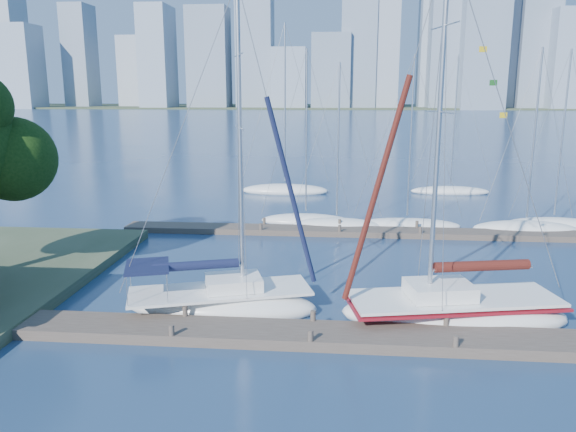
{
  "coord_description": "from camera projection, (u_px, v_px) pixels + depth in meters",
  "views": [
    {
      "loc": [
        0.87,
        -19.21,
        8.98
      ],
      "look_at": [
        -1.24,
        4.0,
        3.8
      ],
      "focal_mm": 35.0,
      "sensor_mm": 36.0,
      "label": 1
    }
  ],
  "objects": [
    {
      "name": "skyline",
      "position": [
        390.0,
        40.0,
        292.74
      ],
      "size": [
        502.34,
        51.31,
        105.76
      ],
      "color": "#8697AD",
      "rests_on": "ground"
    },
    {
      "name": "bg_boat_6",
      "position": [
        285.0,
        190.0,
        50.72
      ],
      "size": [
        8.05,
        3.28,
        15.11
      ],
      "rotation": [
        0.0,
        0.0,
        0.11
      ],
      "color": "white",
      "rests_on": "ground"
    },
    {
      "name": "bg_boat_3",
      "position": [
        407.0,
        225.0,
        37.75
      ],
      "size": [
        7.27,
        2.46,
        11.61
      ],
      "rotation": [
        0.0,
        0.0,
        -0.08
      ],
      "color": "white",
      "rests_on": "ground"
    },
    {
      "name": "bg_boat_1",
      "position": [
        306.0,
        220.0,
        39.04
      ],
      "size": [
        6.54,
        3.67,
        12.07
      ],
      "rotation": [
        0.0,
        0.0,
        0.29
      ],
      "color": "white",
      "rests_on": "ground"
    },
    {
      "name": "sailboat_maroon",
      "position": [
        454.0,
        294.0,
        22.19
      ],
      "size": [
        9.24,
        4.62,
        14.77
      ],
      "rotation": [
        0.0,
        0.0,
        0.2
      ],
      "color": "white",
      "rests_on": "ground"
    },
    {
      "name": "ground",
      "position": [
        312.0,
        340.0,
        20.7
      ],
      "size": [
        700.0,
        700.0,
        0.0
      ],
      "primitive_type": "plane",
      "color": "#18314D",
      "rests_on": "ground"
    },
    {
      "name": "bg_boat_5",
      "position": [
        553.0,
        224.0,
        37.84
      ],
      "size": [
        6.64,
        3.09,
        11.94
      ],
      "rotation": [
        0.0,
        0.0,
        0.18
      ],
      "color": "white",
      "rests_on": "ground"
    },
    {
      "name": "far_shore",
      "position": [
        338.0,
        107.0,
        331.8
      ],
      "size": [
        800.0,
        100.0,
        1.5
      ],
      "primitive_type": "cube",
      "color": "#38472D",
      "rests_on": "ground"
    },
    {
      "name": "bg_boat_4",
      "position": [
        526.0,
        229.0,
        36.48
      ],
      "size": [
        7.11,
        4.15,
        11.98
      ],
      "rotation": [
        0.0,
        0.0,
        0.3
      ],
      "color": "white",
      "rests_on": "ground"
    },
    {
      "name": "far_dock",
      "position": [
        355.0,
        232.0,
        36.04
      ],
      "size": [
        30.0,
        1.8,
        0.36
      ],
      "primitive_type": "cube",
      "color": "#443931",
      "rests_on": "ground"
    },
    {
      "name": "bg_boat_7",
      "position": [
        450.0,
        191.0,
        50.54
      ],
      "size": [
        7.23,
        4.09,
        12.35
      ],
      "rotation": [
        0.0,
        0.0,
        -0.33
      ],
      "color": "white",
      "rests_on": "ground"
    },
    {
      "name": "sailboat_navy",
      "position": [
        220.0,
        286.0,
        23.22
      ],
      "size": [
        8.45,
        4.92,
        13.57
      ],
      "rotation": [
        0.0,
        0.0,
        0.31
      ],
      "color": "white",
      "rests_on": "ground"
    },
    {
      "name": "bg_boat_2",
      "position": [
        337.0,
        225.0,
        37.62
      ],
      "size": [
        6.05,
        2.4,
        11.11
      ],
      "rotation": [
        0.0,
        0.0,
        0.06
      ],
      "color": "white",
      "rests_on": "ground"
    },
    {
      "name": "near_dock",
      "position": [
        312.0,
        335.0,
        20.66
      ],
      "size": [
        26.0,
        2.0,
        0.4
      ],
      "primitive_type": "cube",
      "color": "#443931",
      "rests_on": "ground"
    }
  ]
}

